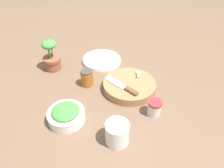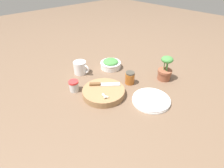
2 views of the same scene
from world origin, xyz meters
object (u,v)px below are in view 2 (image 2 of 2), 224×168
Objects in this scene: cutting_board at (104,92)px; potted_herb at (165,70)px; coffee_mug at (80,68)px; honey_jar at (130,78)px; garlic_cloves at (105,96)px; herb_bowl at (111,64)px; chef_knife at (103,84)px; plate_stack at (151,100)px; spice_jar at (74,86)px.

potted_herb is at bearing 70.37° from cutting_board.
coffee_mug is at bearing 171.47° from cutting_board.
honey_jar is 0.24m from potted_herb.
garlic_cloves is 0.37m from coffee_mug.
honey_jar is at bearing -11.83° from herb_bowl.
potted_herb is at bearing 104.47° from chef_knife.
chef_knife is 0.43m from potted_herb.
potted_herb is (0.15, 0.41, 0.05)m from cutting_board.
garlic_cloves is 0.27m from plate_stack.
garlic_cloves is 0.25m from honey_jar.
honey_jar is (-0.21, 0.05, 0.03)m from plate_stack.
herb_bowl is 0.23m from coffee_mug.
chef_knife is 2.33× the size of spice_jar.
potted_herb is (0.09, 0.46, 0.02)m from garlic_cloves.
plate_stack is at bearing -13.12° from honey_jar.
potted_herb is at bearing 58.76° from honey_jar.
spice_jar is (-0.22, -0.06, -0.01)m from garlic_cloves.
cutting_board is 1.57× the size of chef_knife.
coffee_mug is (-0.30, 0.05, 0.02)m from cutting_board.
coffee_mug reaches higher than plate_stack.
garlic_cloves reaches higher than chef_knife.
coffee_mug is 1.48× the size of honey_jar.
spice_jar reaches higher than chef_knife.
herb_bowl is 2.24× the size of spice_jar.
chef_knife reaches higher than cutting_board.
herb_bowl is at bearing 130.07° from cutting_board.
spice_jar is 0.36m from honey_jar.
herb_bowl is at bearing 132.75° from garlic_cloves.
cutting_board reaches higher than plate_stack.
herb_bowl is at bearing 168.17° from honey_jar.
potted_herb reaches higher than plate_stack.
coffee_mug is (-0.09, -0.21, 0.01)m from herb_bowl.
coffee_mug is (-0.15, 0.15, 0.01)m from spice_jar.
potted_herb is (0.36, 0.16, 0.04)m from herb_bowl.
plate_stack is 0.28m from potted_herb.
potted_herb reaches higher than chef_knife.
coffee_mug is 0.36m from honey_jar.
spice_jar is 0.41× the size of potted_herb.
chef_knife is 3.13× the size of garlic_cloves.
garlic_cloves is at bearing -100.83° from potted_herb.
plate_stack is at bearing 65.69° from chef_knife.
herb_bowl is 0.40m from potted_herb.
herb_bowl is 1.27× the size of coffee_mug.
chef_knife is at bearing -154.54° from plate_stack.
herb_bowl is at bearing 168.15° from chef_knife.
herb_bowl is 0.46m from plate_stack.
garlic_cloves is 0.46m from potted_herb.
chef_knife is 0.95× the size of potted_herb.
coffee_mug reaches higher than cutting_board.
spice_jar is 0.47m from plate_stack.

